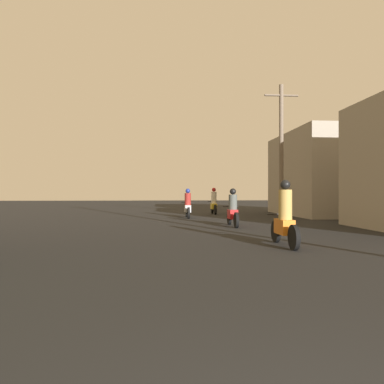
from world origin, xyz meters
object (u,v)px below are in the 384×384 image
object	(u,v)px
motorcycle_orange	(285,219)
motorcycle_yellow	(214,204)
motorcycle_red	(233,211)
building_right_far	(333,174)
utility_pole_far	(281,149)
motorcycle_silver	(188,206)

from	to	relation	value
motorcycle_orange	motorcycle_yellow	world-z (taller)	motorcycle_orange
motorcycle_red	building_right_far	bearing A→B (deg)	38.86
building_right_far	utility_pole_far	bearing A→B (deg)	-137.72
motorcycle_orange	utility_pole_far	xyz separation A→B (m)	(2.59, 8.22, 2.68)
motorcycle_yellow	building_right_far	world-z (taller)	building_right_far
motorcycle_orange	motorcycle_silver	size ratio (longest dim) A/B	1.00
motorcycle_silver	utility_pole_far	world-z (taller)	utility_pole_far
motorcycle_orange	motorcycle_silver	world-z (taller)	motorcycle_orange
motorcycle_red	motorcycle_silver	size ratio (longest dim) A/B	1.05
building_right_far	motorcycle_yellow	bearing A→B (deg)	169.49
motorcycle_red	motorcycle_yellow	distance (m)	8.09
motorcycle_red	building_right_far	size ratio (longest dim) A/B	0.27
motorcycle_yellow	building_right_far	xyz separation A→B (m)	(6.83, -1.27, 1.74)
motorcycle_red	motorcycle_yellow	xyz separation A→B (m)	(0.39, 8.08, 0.04)
motorcycle_silver	building_right_far	distance (m)	8.98
building_right_far	utility_pole_far	size ratio (longest dim) A/B	1.17
motorcycle_silver	building_right_far	world-z (taller)	building_right_far
motorcycle_red	utility_pole_far	world-z (taller)	utility_pole_far
motorcycle_silver	building_right_far	bearing A→B (deg)	16.70
building_right_far	utility_pole_far	world-z (taller)	utility_pole_far
utility_pole_far	motorcycle_silver	bearing A→B (deg)	152.87
motorcycle_red	motorcycle_silver	world-z (taller)	motorcycle_silver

